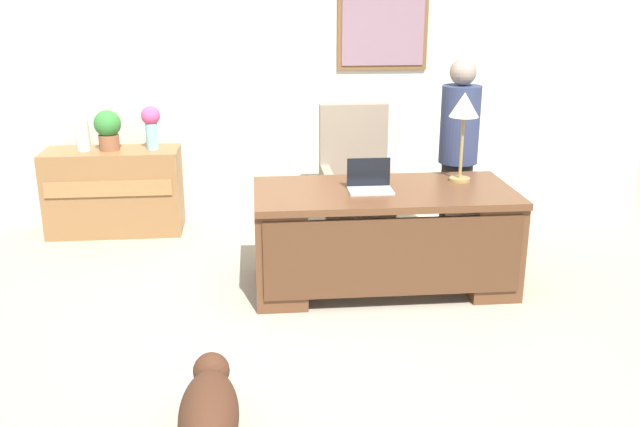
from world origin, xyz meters
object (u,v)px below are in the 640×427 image
Objects in this scene: dog_lying at (209,411)px; vase_empty at (83,135)px; laptop at (370,183)px; vase_with_flowers at (151,123)px; dog_toy_bone at (196,405)px; person_standing at (458,156)px; armchair at (355,184)px; desk_lamp at (464,111)px; credenza at (114,191)px; potted_plant at (108,128)px; desk at (384,235)px.

vase_empty is (-1.27, 3.25, 0.76)m from dog_lying.
vase_with_flowers is (-1.75, 1.46, 0.20)m from laptop.
person_standing is at bearing 47.42° from dog_toy_bone.
armchair is 1.33m from desk_lamp.
person_standing is 3.22m from dog_lying.
dog_toy_bone is (-2.04, -2.21, -0.82)m from person_standing.
laptop is (-0.85, -0.67, -0.03)m from person_standing.
credenza is at bearing -179.79° from vase_with_flowers.
dog_lying is at bearing -78.58° from vase_with_flowers.
vase_empty is (-2.36, 1.46, 0.10)m from laptop.
potted_plant is at bearing 0.00° from vase_empty.
dog_toy_bone is at bearing -137.89° from desk_lamp.
armchair reaches higher than potted_plant.
laptop is 2.28m from vase_with_flowers.
vase_empty is 1.75× the size of dog_toy_bone.
desk_lamp is 3.36m from vase_empty.
vase_empty is at bearing 166.27° from person_standing.
desk is at bearing -14.14° from laptop.
credenza is 0.59m from potted_plant.
vase_empty is at bearing 148.94° from desk.
armchair is 2.26m from potted_plant.
person_standing is (0.74, 0.70, 0.43)m from desk.
potted_plant is at bearing 146.46° from desk.
desk_lamp reaches higher than desk.
desk_lamp reaches higher than armchair.
dog_lying reaches higher than dog_toy_bone.
credenza is 1.79× the size of desk_lamp.
vase_with_flowers is at bearing 0.00° from vase_empty.
desk is 5.96× the size of laptop.
laptop reaches higher than dog_lying.
dog_toy_bone is at bearing -130.51° from desk.
dog_toy_bone is at bearing -72.54° from credenza.
desk is at bearing -31.06° from vase_empty.
potted_plant is at bearing 107.73° from dog_lying.
desk_lamp reaches higher than laptop.
credenza is 2.61m from laptop.
person_standing is at bearing 51.81° from dog_lying.
armchair is 1.91m from vase_with_flowers.
desk reaches higher than dog_lying.
dog_lying is 1.33× the size of desk_lamp.
desk_lamp is (0.73, 0.19, 0.48)m from laptop.
dog_lying is (-1.94, -2.47, -0.69)m from person_standing.
person_standing reaches higher than credenza.
armchair reaches higher than laptop.
person_standing is 2.72m from vase_with_flowers.
person_standing is at bearing -23.02° from armchair.
vase_with_flowers is at bearing 166.19° from armchair.
potted_plant reaches higher than dog_lying.
dog_lying is at bearing -124.17° from desk.
dog_lying is (1.04, -3.25, -0.23)m from credenza.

